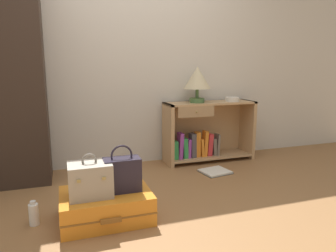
% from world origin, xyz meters
% --- Properties ---
extents(ground_plane, '(9.00, 9.00, 0.00)m').
position_xyz_m(ground_plane, '(0.00, 0.00, 0.00)').
color(ground_plane, olive).
extents(back_wall, '(6.40, 0.10, 2.60)m').
position_xyz_m(back_wall, '(0.00, 1.50, 1.30)').
color(back_wall, beige).
rests_on(back_wall, ground_plane).
extents(bookshelf, '(1.07, 0.34, 0.70)m').
position_xyz_m(bookshelf, '(0.92, 1.27, 0.33)').
color(bookshelf, tan).
rests_on(bookshelf, ground_plane).
extents(table_lamp, '(0.30, 0.30, 0.41)m').
position_xyz_m(table_lamp, '(0.81, 1.26, 0.97)').
color(table_lamp, '#4C7542').
rests_on(table_lamp, bookshelf).
extents(bowl, '(0.16, 0.16, 0.05)m').
position_xyz_m(bowl, '(1.24, 1.23, 0.73)').
color(bowl, silver).
rests_on(bowl, bookshelf).
extents(suitcase_large, '(0.66, 0.49, 0.21)m').
position_xyz_m(suitcase_large, '(-0.40, 0.15, 0.11)').
color(suitcase_large, orange).
rests_on(suitcase_large, ground_plane).
extents(train_case, '(0.30, 0.24, 0.31)m').
position_xyz_m(train_case, '(-0.51, 0.12, 0.33)').
color(train_case, '#A89E8E').
rests_on(train_case, suitcase_large).
extents(handbag, '(0.26, 0.14, 0.35)m').
position_xyz_m(handbag, '(-0.28, 0.14, 0.34)').
color(handbag, '#231E2D').
rests_on(handbag, suitcase_large).
extents(bottle, '(0.07, 0.07, 0.18)m').
position_xyz_m(bottle, '(-0.90, 0.23, 0.08)').
color(bottle, white).
rests_on(bottle, ground_plane).
extents(open_book_on_floor, '(0.34, 0.31, 0.02)m').
position_xyz_m(open_book_on_floor, '(0.84, 0.83, 0.01)').
color(open_book_on_floor, white).
rests_on(open_book_on_floor, ground_plane).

